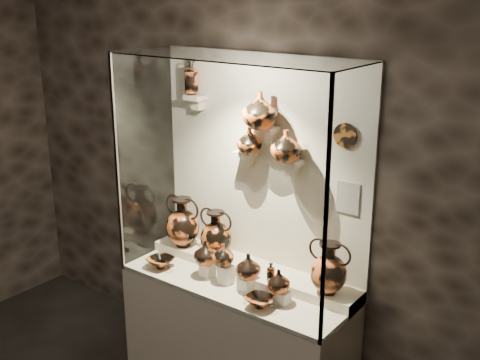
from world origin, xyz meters
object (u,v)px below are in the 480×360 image
ovoid_vase_c (286,146)px  amphora_right (329,268)px  lekythos_tall (192,76)px  jug_e (279,281)px  amphora_mid (216,233)px  kylix_right (259,301)px  amphora_left (183,222)px  ovoid_vase_a (250,141)px  lekythos_small (271,271)px  jug_a (206,253)px  kylix_left (161,262)px  ovoid_vase_b (260,110)px  jug_b (223,255)px  jug_c (249,266)px

ovoid_vase_c → amphora_right: bearing=-15.4°
lekythos_tall → jug_e: bearing=-35.3°
amphora_mid → kylix_right: (0.63, -0.34, -0.20)m
amphora_left → amphora_mid: bearing=16.4°
jug_e → ovoid_vase_a: bearing=160.0°
amphora_right → lekythos_tall: (-1.23, 0.10, 1.13)m
lekythos_small → amphora_right: bearing=26.2°
jug_a → ovoid_vase_c: (0.49, 0.25, 0.81)m
lekythos_tall → lekythos_small: bearing=-35.1°
amphora_right → kylix_left: size_ratio=1.43×
amphora_left → kylix_left: amphora_left is taller
ovoid_vase_a → ovoid_vase_c: bearing=-13.2°
lekythos_tall → ovoid_vase_c: bearing=-21.4°
jug_a → amphora_left: bearing=168.9°
lekythos_tall → ovoid_vase_b: lekythos_tall is taller
kylix_left → lekythos_small: bearing=26.9°
jug_b → jug_e: jug_b is taller
amphora_mid → amphora_right: size_ratio=0.99×
jug_e → kylix_right: 0.18m
lekythos_tall → kylix_right: bearing=-43.3°
kylix_right → ovoid_vase_a: (-0.37, 0.39, 0.93)m
kylix_left → kylix_right: size_ratio=1.06×
jug_a → kylix_right: 0.59m
jug_e → lekythos_small: size_ratio=1.07×
jug_a → jug_b: bearing=18.9°
jug_c → ovoid_vase_b: bearing=112.0°
amphora_left → jug_b: 0.58m
jug_a → ovoid_vase_c: size_ratio=0.82×
amphora_left → jug_c: 0.78m
kylix_right → ovoid_vase_b: ovoid_vase_b is taller
amphora_right → jug_a: size_ratio=2.03×
amphora_left → ovoid_vase_b: (0.69, 0.04, 0.95)m
jug_e → jug_a: bearing=-168.4°
amphora_right → ovoid_vase_a: bearing=162.7°
amphora_left → ovoid_vase_a: 0.92m
lekythos_small → ovoid_vase_b: bearing=139.4°
amphora_mid → jug_c: (0.44, -0.20, -0.07)m
jug_a → jug_c: bearing=18.6°
kylix_right → amphora_right: bearing=64.8°
kylix_left → jug_e: bearing=24.5°
kylix_right → lekythos_tall: size_ratio=0.85×
kylix_right → lekythos_tall: lekythos_tall is taller
lekythos_small → kylix_right: (0.02, -0.16, -0.15)m
amphora_right → lekythos_tall: lekythos_tall is taller
jug_b → jug_c: size_ratio=0.90×
kylix_left → kylix_right: 0.92m
amphora_mid → amphora_left: bearing=159.8°
kylix_left → ovoid_vase_c: (0.85, 0.34, 0.94)m
jug_c → ovoid_vase_b: (-0.07, 0.22, 1.03)m
jug_a → jug_b: size_ratio=1.08×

